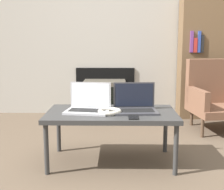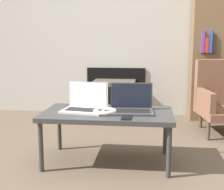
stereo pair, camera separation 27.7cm
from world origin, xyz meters
name	(u,v)px [view 1 (the left image)]	position (x,y,z in m)	size (l,w,h in m)	color
ground_plane	(111,180)	(0.00, 0.00, 0.00)	(14.00, 14.00, 0.00)	brown
wall_back	(114,17)	(0.00, 2.11, 1.29)	(7.00, 0.08, 2.60)	#ADA89E
table	(111,116)	(0.00, 0.34, 0.39)	(1.03, 0.57, 0.42)	#333333
laptop_left	(88,105)	(-0.19, 0.36, 0.47)	(0.37, 0.29, 0.23)	#B2B2B7
laptop_right	(135,105)	(0.19, 0.36, 0.47)	(0.35, 0.26, 0.23)	#38383D
headphones	(110,111)	(-0.01, 0.28, 0.44)	(0.19, 0.19, 0.03)	beige
phone	(133,117)	(0.16, 0.15, 0.43)	(0.07, 0.14, 0.01)	black
tv	(105,99)	(-0.11, 1.86, 0.24)	(0.53, 0.41, 0.48)	#4C473D
armchair	(217,95)	(1.16, 1.35, 0.38)	(0.68, 0.65, 0.78)	brown
bookshelf	(208,58)	(1.20, 1.91, 0.76)	(0.72, 0.32, 1.53)	brown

